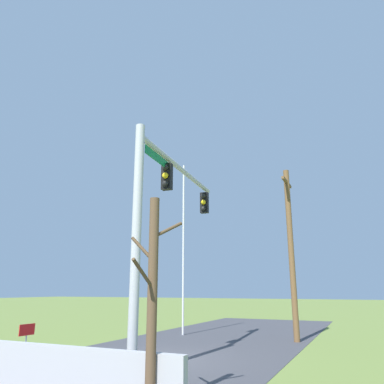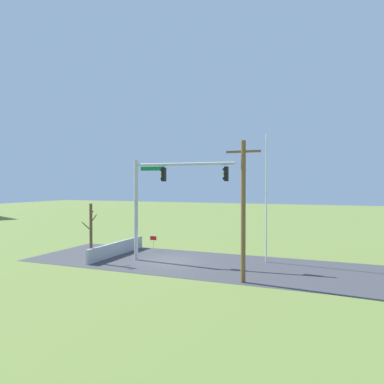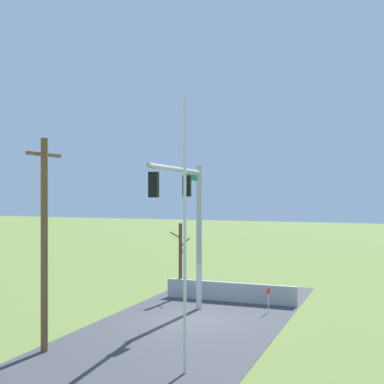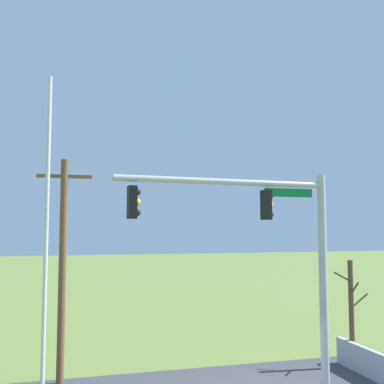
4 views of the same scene
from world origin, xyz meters
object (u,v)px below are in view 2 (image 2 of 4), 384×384
(signal_mast, at_px, (160,190))
(bare_tree, at_px, (91,232))
(open_sign, at_px, (153,240))
(flagpole, at_px, (266,198))
(utility_pole, at_px, (243,209))

(signal_mast, distance_m, bare_tree, 5.54)
(signal_mast, distance_m, open_sign, 5.68)
(bare_tree, bearing_deg, flagpole, -157.09)
(signal_mast, distance_m, flagpole, 7.38)
(bare_tree, bearing_deg, signal_mast, -153.20)
(signal_mast, relative_size, utility_pole, 0.93)
(signal_mast, bearing_deg, flagpole, -159.59)
(bare_tree, distance_m, open_sign, 5.84)
(flagpole, bearing_deg, signal_mast, 20.41)
(signal_mast, height_order, open_sign, signal_mast)
(signal_mast, relative_size, open_sign, 5.92)
(bare_tree, xyz_separation_m, open_sign, (-1.95, -5.38, -1.19))
(utility_pole, relative_size, open_sign, 6.37)
(signal_mast, relative_size, bare_tree, 1.77)
(flagpole, xyz_separation_m, bare_tree, (11.13, 4.71, -2.35))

